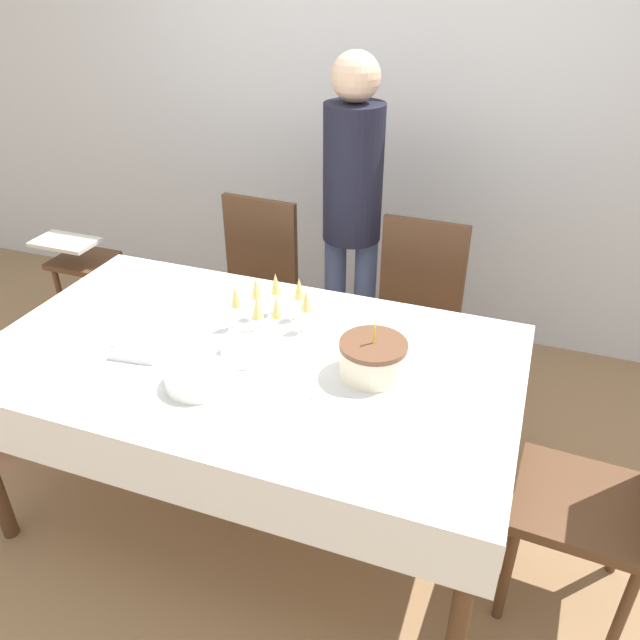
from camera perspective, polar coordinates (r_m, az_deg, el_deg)
The scene contains 16 objects.
ground_plane at distance 2.75m, azimuth -5.51°, elevation -16.53°, with size 12.00×12.00×0.00m, color #93704C.
wall_back at distance 3.57m, azimuth 5.88°, elevation 19.81°, with size 8.00×0.05×2.70m.
dining_table at distance 2.31m, azimuth -6.34°, elevation -5.09°, with size 1.90×1.10×0.77m.
dining_chair_far_left at distance 3.20m, azimuth -6.20°, elevation 3.01°, with size 0.44×0.44×0.97m.
dining_chair_far_right at distance 2.96m, azimuth 8.59°, elevation 0.40°, with size 0.43×0.43×0.97m.
dining_chair_right_end at distance 2.25m, azimuth 25.39°, elevation -14.04°, with size 0.44×0.44×0.97m.
birthday_cake at distance 2.11m, azimuth 4.85°, elevation -3.48°, with size 0.23×0.23×0.20m.
champagne_tray at distance 2.35m, azimuth -4.33°, elevation 1.06°, with size 0.36×0.36×0.18m.
plate_stack_main at distance 2.11m, azimuth -11.02°, elevation -5.26°, with size 0.22×0.22×0.05m.
plate_stack_dessert at distance 2.22m, azimuth -6.60°, elevation -2.69°, with size 0.19×0.19×0.05m.
cake_knife at distance 2.01m, azimuth 3.19°, elevation -7.42°, with size 0.30×0.08×0.00m.
fork_pile at distance 2.30m, azimuth -16.65°, elevation -3.17°, with size 0.18×0.08×0.02m.
napkin_pile at distance 2.40m, azimuth -16.14°, elevation -1.67°, with size 0.15×0.15×0.01m.
person_standing at distance 3.01m, azimuth 2.98°, elevation 10.99°, with size 0.28×0.28×1.66m.
high_chair at distance 3.69m, azimuth -20.85°, elevation 4.04°, with size 0.33×0.35×0.71m.
gift_bag at distance 3.30m, azimuth -26.94°, elevation -7.86°, with size 0.23×0.14×0.27m.
Camera 1 is at (0.88, -1.66, 2.01)m, focal length 35.00 mm.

